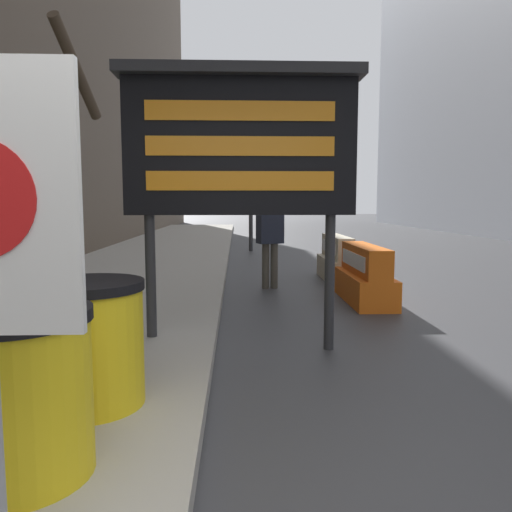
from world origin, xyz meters
TOP-DOWN VIEW (x-y plane):
  - bare_tree at (-2.97, 6.24)m, footprint 2.14×2.66m
  - barrel_drum_foreground at (-0.84, 0.71)m, footprint 0.73×0.73m
  - barrel_drum_middle at (-0.75, 1.56)m, footprint 0.73×0.73m
  - message_board at (0.25, 3.22)m, footprint 2.33×0.36m
  - jersey_barrier_orange_far at (2.11, 5.60)m, footprint 0.57×1.69m
  - jersey_barrier_cream at (2.11, 7.67)m, footprint 0.50×1.63m
  - traffic_cone_near at (2.57, 10.13)m, footprint 0.42×0.42m
  - traffic_light_near_curb at (0.64, 13.31)m, footprint 0.28×0.44m
  - pedestrian_worker at (0.78, 6.81)m, footprint 0.48×0.38m

SIDE VIEW (x-z plane):
  - traffic_cone_near at x=2.57m, z-range -0.01..0.74m
  - jersey_barrier_orange_far at x=2.11m, z-range -0.05..0.79m
  - jersey_barrier_cream at x=2.11m, z-range -0.05..0.79m
  - barrel_drum_foreground at x=-0.84m, z-range 0.15..0.97m
  - barrel_drum_middle at x=-0.75m, z-range 0.15..0.97m
  - pedestrian_worker at x=0.78m, z-range 0.14..1.75m
  - message_board at x=0.25m, z-range 0.65..3.39m
  - bare_tree at x=-2.97m, z-range 0.04..4.31m
  - traffic_light_near_curb at x=0.64m, z-range 0.98..5.46m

